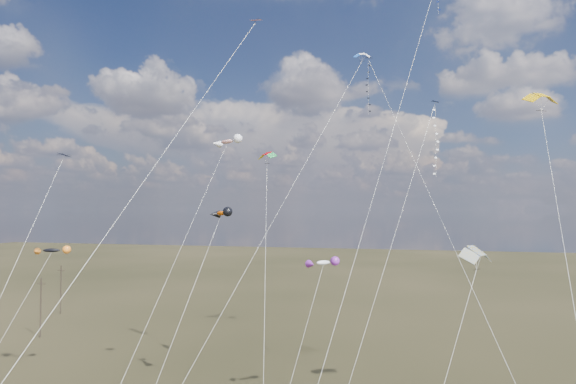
% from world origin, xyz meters
% --- Properties ---
extents(utility_pole_near, '(1.40, 0.20, 8.00)m').
position_xyz_m(utility_pole_near, '(-38.00, 30.00, 4.09)').
color(utility_pole_near, black).
rests_on(utility_pole_near, ground).
extents(utility_pole_far, '(1.40, 0.20, 8.00)m').
position_xyz_m(utility_pole_far, '(-46.00, 44.00, 4.09)').
color(utility_pole_far, black).
rests_on(utility_pole_far, ground).
extents(diamond_black_high, '(15.04, 29.10, 35.65)m').
position_xyz_m(diamond_black_high, '(7.19, 29.95, 30.21)').
color(diamond_black_high, black).
rests_on(diamond_black_high, ground).
extents(diamond_navy_tall, '(10.51, 28.00, 42.55)m').
position_xyz_m(diamond_navy_tall, '(13.19, 24.27, 36.27)').
color(diamond_navy_tall, '#0C084D').
rests_on(diamond_navy_tall, ground).
extents(diamond_black_mid, '(2.53, 16.27, 22.49)m').
position_xyz_m(diamond_black_mid, '(-18.71, 6.60, 16.63)').
color(diamond_black_mid, black).
rests_on(diamond_black_mid, ground).
extents(diamond_navy_right, '(8.20, 14.01, 27.24)m').
position_xyz_m(diamond_navy_right, '(13.29, 18.04, 22.65)').
color(diamond_navy_right, navy).
rests_on(diamond_navy_right, ground).
extents(diamond_orange_center, '(8.16, 28.91, 33.09)m').
position_xyz_m(diamond_orange_center, '(-3.18, 0.93, 22.04)').
color(diamond_orange_center, '#C45212').
rests_on(diamond_orange_center, ground).
extents(parafoil_yellow, '(2.93, 17.74, 26.54)m').
position_xyz_m(parafoil_yellow, '(21.09, 12.23, 25.79)').
color(parafoil_yellow, '#CA9704').
rests_on(parafoil_yellow, ground).
extents(parafoil_blue_white, '(13.42, 28.29, 36.10)m').
position_xyz_m(parafoil_blue_white, '(5.54, 30.09, 35.11)').
color(parafoil_blue_white, blue).
rests_on(parafoil_blue_white, ground).
extents(parafoil_striped, '(5.93, 8.06, 15.33)m').
position_xyz_m(parafoil_striped, '(15.85, 6.73, 14.57)').
color(parafoil_striped, '#CCA104').
rests_on(parafoil_striped, ground).
extents(parafoil_tricolor, '(6.01, 17.51, 23.35)m').
position_xyz_m(parafoil_tricolor, '(-2.26, 18.47, 22.67)').
color(parafoil_tricolor, '#D6B204').
rests_on(parafoil_tricolor, ground).
extents(novelty_black_orange, '(4.37, 8.68, 13.61)m').
position_xyz_m(novelty_black_orange, '(-24.23, 15.20, 13.13)').
color(novelty_black_orange, black).
rests_on(novelty_black_orange, ground).
extents(novelty_orange_black, '(3.56, 13.11, 17.51)m').
position_xyz_m(novelty_orange_black, '(-5.55, 14.71, 16.91)').
color(novelty_orange_black, '#C74700').
rests_on(novelty_orange_black, ground).
extents(novelty_white_purple, '(3.85, 7.65, 13.21)m').
position_xyz_m(novelty_white_purple, '(4.09, 14.36, 12.70)').
color(novelty_white_purple, white).
rests_on(novelty_white_purple, ground).
extents(novelty_redwhite_stripe, '(4.89, 20.27, 25.48)m').
position_xyz_m(novelty_redwhite_stripe, '(-8.51, 23.58, 24.78)').
color(novelty_redwhite_stripe, red).
rests_on(novelty_redwhite_stripe, ground).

